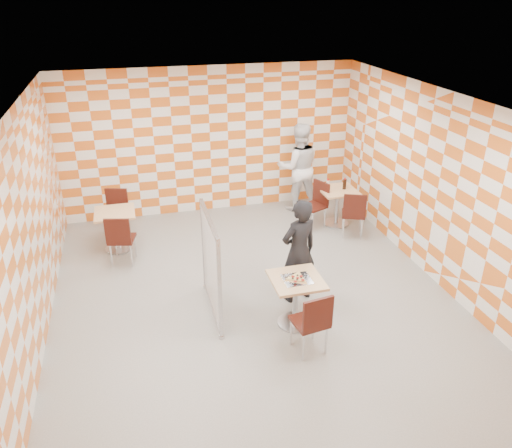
{
  "coord_description": "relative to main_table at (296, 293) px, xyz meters",
  "views": [
    {
      "loc": [
        -1.62,
        -6.31,
        4.39
      ],
      "look_at": [
        0.1,
        0.2,
        1.15
      ],
      "focal_mm": 35.0,
      "sensor_mm": 36.0,
      "label": 1
    }
  ],
  "objects": [
    {
      "name": "chair_second_front",
      "position": [
        1.93,
        2.29,
        0.04
      ],
      "size": [
        0.55,
        0.56,
        0.92
      ],
      "color": "#39120B",
      "rests_on": "ground"
    },
    {
      "name": "main_table",
      "position": [
        0.0,
        0.0,
        0.0
      ],
      "size": [
        0.7,
        0.7,
        0.75
      ],
      "color": "tan",
      "rests_on": "ground"
    },
    {
      "name": "pizza_on_foil",
      "position": [
        -0.0,
        -0.02,
        0.26
      ],
      "size": [
        0.4,
        0.4,
        0.04
      ],
      "color": "silver",
      "rests_on": "main_table"
    },
    {
      "name": "empty_table",
      "position": [
        -2.4,
        2.94,
        0.0
      ],
      "size": [
        0.7,
        0.7,
        0.75
      ],
      "color": "tan",
      "rests_on": "ground"
    },
    {
      "name": "sport_bottle",
      "position": [
        1.69,
        3.04,
        0.33
      ],
      "size": [
        0.06,
        0.06,
        0.2
      ],
      "color": "white",
      "rests_on": "second_table"
    },
    {
      "name": "room_shell",
      "position": [
        -0.41,
        1.36,
        0.99
      ],
      "size": [
        7.0,
        7.0,
        7.0
      ],
      "color": "#979792",
      "rests_on": "ground"
    },
    {
      "name": "chair_second_side",
      "position": [
        1.44,
        2.94,
        0.04
      ],
      "size": [
        0.56,
        0.56,
        0.92
      ],
      "color": "#39120B",
      "rests_on": "ground"
    },
    {
      "name": "man_white",
      "position": [
        1.36,
        3.86,
        0.43
      ],
      "size": [
        0.99,
        0.81,
        1.87
      ],
      "primitive_type": "imported",
      "rotation": [
        0.0,
        0.0,
        3.02
      ],
      "color": "white",
      "rests_on": "ground"
    },
    {
      "name": "chair_empty_far",
      "position": [
        -2.39,
        3.52,
        0.04
      ],
      "size": [
        0.53,
        0.53,
        0.92
      ],
      "color": "#39120B",
      "rests_on": "ground"
    },
    {
      "name": "man_dark",
      "position": [
        0.24,
        0.6,
        0.31
      ],
      "size": [
        0.69,
        0.55,
        1.65
      ],
      "primitive_type": "imported",
      "rotation": [
        0.0,
        0.0,
        3.43
      ],
      "color": "black",
      "rests_on": "ground"
    },
    {
      "name": "second_table",
      "position": [
        1.87,
        2.91,
        0.0
      ],
      "size": [
        0.7,
        0.7,
        0.75
      ],
      "color": "tan",
      "rests_on": "ground"
    },
    {
      "name": "chair_main_front",
      "position": [
        0.0,
        -0.67,
        0.04
      ],
      "size": [
        0.48,
        0.49,
        0.92
      ],
      "color": "#39120B",
      "rests_on": "ground"
    },
    {
      "name": "partition",
      "position": [
        -1.08,
        0.59,
        0.28
      ],
      "size": [
        0.08,
        1.38,
        1.55
      ],
      "color": "white",
      "rests_on": "ground"
    },
    {
      "name": "soda_bottle",
      "position": [
        1.99,
        2.91,
        0.34
      ],
      "size": [
        0.07,
        0.07,
        0.23
      ],
      "color": "black",
      "rests_on": "second_table"
    },
    {
      "name": "chair_empty_near",
      "position": [
        -2.34,
        2.34,
        0.04
      ],
      "size": [
        0.51,
        0.52,
        0.92
      ],
      "color": "#39120B",
      "rests_on": "ground"
    }
  ]
}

